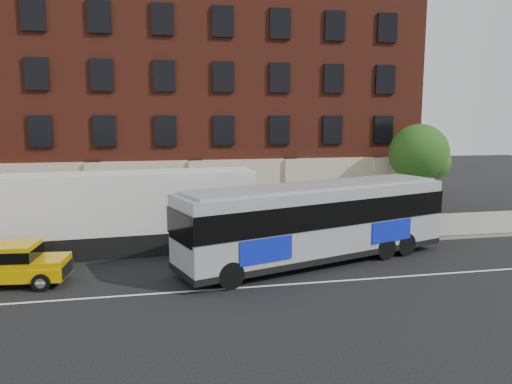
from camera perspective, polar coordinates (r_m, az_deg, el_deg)
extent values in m
plane|color=black|center=(19.36, -4.00, -11.72)|extent=(120.00, 120.00, 0.00)
cube|color=gray|center=(27.90, -6.43, -5.19)|extent=(60.00, 6.00, 0.15)
cube|color=gray|center=(25.01, -5.81, -6.82)|extent=(60.00, 0.25, 0.15)
cube|color=white|center=(19.82, -4.20, -11.21)|extent=(60.00, 0.12, 0.01)
cube|color=maroon|center=(35.08, -7.82, 10.10)|extent=(30.00, 10.00, 15.00)
cube|color=#B4A98F|center=(30.28, -6.98, -0.09)|extent=(30.00, 0.35, 4.00)
cube|color=#B4A98F|center=(30.32, -18.33, -0.46)|extent=(0.90, 0.55, 4.00)
cube|color=#B4A98F|center=(30.19, -6.96, -0.12)|extent=(0.90, 0.55, 4.00)
cube|color=#B4A98F|center=(31.22, 4.08, 0.21)|extent=(0.90, 0.55, 4.00)
cube|color=#B4A98F|center=(33.32, 14.07, 0.51)|extent=(0.90, 0.55, 4.00)
cube|color=black|center=(30.61, -23.78, 6.48)|extent=(1.30, 0.20, 1.80)
cube|color=black|center=(30.07, -17.21, 6.80)|extent=(1.30, 0.20, 1.80)
cube|color=black|center=(29.93, -10.49, 7.03)|extent=(1.30, 0.20, 1.80)
cube|color=black|center=(30.20, -3.78, 7.17)|extent=(1.30, 0.20, 1.80)
cube|color=black|center=(30.86, 2.72, 7.21)|extent=(1.30, 0.20, 1.80)
cube|color=black|center=(31.90, 8.88, 7.17)|extent=(1.30, 0.20, 1.80)
cube|color=black|center=(33.27, 14.58, 7.05)|extent=(1.30, 0.20, 1.80)
cube|color=black|center=(30.70, -24.16, 12.45)|extent=(1.30, 0.20, 1.80)
cube|color=black|center=(30.16, -17.49, 12.88)|extent=(1.30, 0.20, 1.80)
cube|color=black|center=(30.02, -10.66, 13.15)|extent=(1.30, 0.20, 1.80)
cube|color=black|center=(30.28, -3.84, 13.24)|extent=(1.30, 0.20, 1.80)
cube|color=black|center=(30.95, 2.77, 13.15)|extent=(1.30, 0.20, 1.80)
cube|color=black|center=(31.98, 9.01, 12.91)|extent=(1.30, 0.20, 1.80)
cube|color=black|center=(33.35, 14.80, 12.55)|extent=(1.30, 0.20, 1.80)
cube|color=black|center=(31.11, -24.54, 18.32)|extent=(1.30, 0.20, 1.80)
cube|color=black|center=(30.58, -17.78, 18.86)|extent=(1.30, 0.20, 1.80)
cube|color=black|center=(30.44, -10.84, 19.16)|extent=(1.30, 0.20, 1.80)
cube|color=black|center=(30.70, -3.91, 19.20)|extent=(1.30, 0.20, 1.80)
cube|color=black|center=(31.36, 2.81, 18.99)|extent=(1.30, 0.20, 1.80)
cube|color=black|center=(32.38, 9.16, 18.56)|extent=(1.30, 0.20, 1.80)
cube|color=black|center=(33.73, 15.02, 17.98)|extent=(1.30, 0.20, 1.80)
cube|color=black|center=(31.29, -26.50, -1.41)|extent=(2.60, 0.15, 2.80)
cube|color=black|center=(30.27, -15.47, -1.12)|extent=(2.60, 0.15, 2.80)
cube|color=black|center=(30.43, -4.13, -0.77)|extent=(2.60, 0.15, 2.80)
cube|color=black|center=(31.74, 6.67, -0.41)|extent=(2.60, 0.15, 2.80)
cylinder|color=slate|center=(25.58, -25.28, -4.56)|extent=(0.07, 0.07, 2.50)
cube|color=white|center=(25.27, -25.47, -2.87)|extent=(0.30, 0.03, 0.40)
cube|color=white|center=(25.37, -25.40, -3.97)|extent=(0.30, 0.03, 0.35)
cylinder|color=#35291A|center=(32.12, 18.18, -0.87)|extent=(0.32, 0.32, 3.00)
sphere|color=#214E16|center=(31.79, 18.43, 4.29)|extent=(3.60, 3.60, 3.60)
sphere|color=#214E16|center=(31.84, 19.84, 3.33)|extent=(2.20, 2.20, 2.20)
sphere|color=#214E16|center=(31.87, 17.10, 3.65)|extent=(2.00, 2.00, 2.00)
cube|color=#919399|center=(22.96, 7.09, -3.34)|extent=(13.62, 6.84, 3.19)
cube|color=black|center=(23.31, 7.02, -6.90)|extent=(13.69, 6.91, 0.28)
cube|color=#919399|center=(22.67, 7.16, 0.74)|extent=(12.88, 6.31, 0.13)
cube|color=black|center=(22.86, 7.11, -2.04)|extent=(13.73, 6.95, 1.12)
cube|color=#0C1EB8|center=(20.00, 1.22, -6.81)|extent=(2.35, 0.81, 1.01)
cube|color=#0C1EB8|center=(26.23, 11.09, -3.23)|extent=(2.35, 0.81, 1.01)
cylinder|color=black|center=(19.67, -3.01, -9.65)|extent=(1.17, 0.67, 1.12)
cylinder|color=black|center=(21.86, -6.01, -7.80)|extent=(1.17, 0.67, 1.12)
cylinder|color=black|center=(24.35, 14.77, -6.31)|extent=(1.17, 0.67, 1.12)
cylinder|color=black|center=(26.15, 10.90, -5.15)|extent=(1.17, 0.67, 1.12)
cylinder|color=black|center=(25.29, 16.96, -5.85)|extent=(1.17, 0.67, 1.12)
cylinder|color=black|center=(27.02, 13.07, -4.77)|extent=(1.17, 0.67, 1.12)
cube|color=#CE9F00|center=(22.36, -26.45, -8.25)|extent=(4.43, 2.21, 0.53)
cube|color=#CE9F00|center=(21.77, -22.89, -7.37)|extent=(1.50, 1.82, 0.27)
cube|color=black|center=(21.67, -21.09, -8.32)|extent=(0.20, 1.42, 0.49)
cylinder|color=black|center=(21.18, -23.72, -9.62)|extent=(0.73, 0.32, 0.71)
cylinder|color=silver|center=(21.18, -23.72, -9.62)|extent=(0.42, 0.31, 0.39)
cylinder|color=black|center=(22.76, -22.36, -8.28)|extent=(0.73, 0.32, 0.71)
cylinder|color=silver|center=(22.76, -22.36, -8.28)|extent=(0.42, 0.31, 0.39)
cube|color=black|center=(25.62, -14.03, -5.55)|extent=(12.29, 3.25, 1.11)
cube|color=silver|center=(25.21, -14.20, -1.08)|extent=(12.30, 3.29, 2.94)
cylinder|color=black|center=(24.85, -24.59, -6.65)|extent=(1.03, 0.35, 1.01)
cylinder|color=black|center=(27.08, -23.82, -5.38)|extent=(1.03, 0.35, 1.01)
cylinder|color=black|center=(24.67, -21.79, -6.59)|extent=(1.03, 0.35, 1.01)
cylinder|color=black|center=(26.92, -21.25, -5.31)|extent=(1.03, 0.35, 1.01)
cylinder|color=black|center=(24.79, -6.17, -5.93)|extent=(1.03, 0.35, 1.01)
cylinder|color=black|center=(27.02, -6.97, -4.72)|extent=(1.03, 0.35, 1.01)
cylinder|color=black|center=(25.00, -3.41, -5.77)|extent=(1.03, 0.35, 1.01)
cylinder|color=black|center=(27.22, -4.43, -4.58)|extent=(1.03, 0.35, 1.01)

